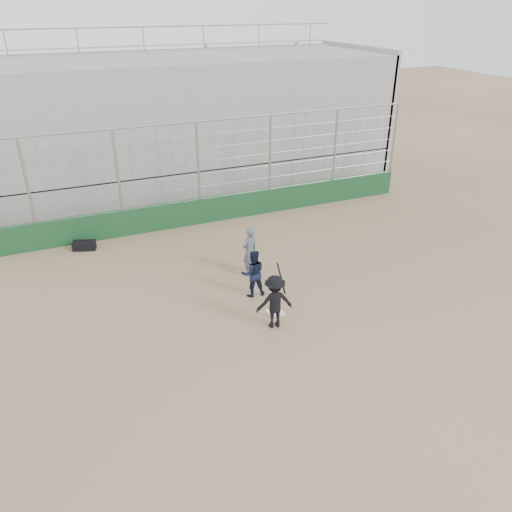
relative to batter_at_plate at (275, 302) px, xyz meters
name	(u,v)px	position (x,y,z in m)	size (l,w,h in m)	color
ground	(275,312)	(0.30, 0.57, -0.77)	(90.00, 90.00, 0.00)	brown
home_plate	(275,312)	(0.30, 0.57, -0.76)	(0.44, 0.44, 0.02)	white
backstop	(200,200)	(0.30, 7.57, 0.19)	(18.10, 0.25, 4.04)	#12391C
bleachers	(165,124)	(0.30, 12.52, 2.15)	(20.25, 6.70, 6.98)	gray
batter_at_plate	(275,302)	(0.00, 0.00, 0.00)	(1.06, 0.78, 1.72)	black
catcher_crouched	(253,281)	(0.08, 1.67, -0.26)	(0.79, 0.65, 1.03)	black
umpire	(250,254)	(0.49, 2.92, -0.02)	(0.61, 0.40, 1.50)	#4B555F
equipment_bag	(84,245)	(-4.27, 6.88, -0.60)	(0.84, 0.56, 0.37)	black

